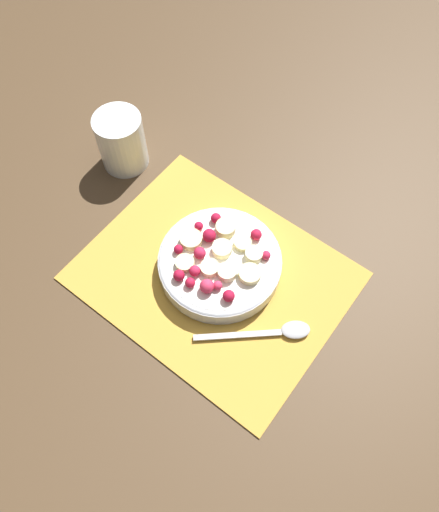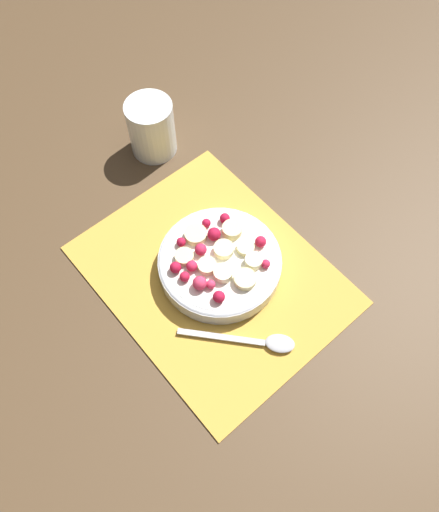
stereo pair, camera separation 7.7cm
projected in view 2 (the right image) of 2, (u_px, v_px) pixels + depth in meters
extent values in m
plane|color=#4C3823|center=(212.00, 275.00, 0.80)|extent=(3.00, 3.00, 0.00)
cube|color=gold|center=(212.00, 274.00, 0.80)|extent=(0.40, 0.32, 0.01)
cylinder|color=silver|center=(220.00, 263.00, 0.79)|extent=(0.19, 0.19, 0.03)
torus|color=silver|center=(220.00, 260.00, 0.78)|extent=(0.19, 0.19, 0.01)
cylinder|color=white|center=(220.00, 259.00, 0.77)|extent=(0.17, 0.17, 0.00)
cylinder|color=beige|center=(205.00, 264.00, 0.76)|extent=(0.03, 0.03, 0.01)
cylinder|color=#F4EAB7|center=(221.00, 275.00, 0.75)|extent=(0.04, 0.04, 0.01)
cylinder|color=beige|center=(246.00, 248.00, 0.78)|extent=(0.04, 0.04, 0.01)
cylinder|color=beige|center=(224.00, 249.00, 0.77)|extent=(0.04, 0.04, 0.01)
cylinder|color=beige|center=(232.00, 230.00, 0.79)|extent=(0.04, 0.04, 0.01)
cylinder|color=beige|center=(184.00, 257.00, 0.77)|extent=(0.04, 0.04, 0.01)
cylinder|color=beige|center=(196.00, 235.00, 0.79)|extent=(0.05, 0.05, 0.01)
cylinder|color=beige|center=(245.00, 279.00, 0.75)|extent=(0.05, 0.05, 0.01)
cylinder|color=#F4EAB7|center=(254.00, 261.00, 0.76)|extent=(0.04, 0.04, 0.01)
sphere|color=#B21433|center=(175.00, 267.00, 0.76)|extent=(0.02, 0.02, 0.02)
sphere|color=#DB3356|center=(211.00, 284.00, 0.74)|extent=(0.01, 0.01, 0.01)
sphere|color=#B21433|center=(214.00, 234.00, 0.78)|extent=(0.02, 0.02, 0.02)
sphere|color=#B21433|center=(181.00, 242.00, 0.78)|extent=(0.01, 0.01, 0.01)
sphere|color=#DB3356|center=(200.00, 283.00, 0.74)|extent=(0.02, 0.02, 0.02)
sphere|color=#D12347|center=(202.00, 249.00, 0.77)|extent=(0.02, 0.02, 0.02)
sphere|color=red|center=(261.00, 242.00, 0.78)|extent=(0.02, 0.02, 0.02)
sphere|color=#B21433|center=(206.00, 223.00, 0.80)|extent=(0.01, 0.01, 0.01)
sphere|color=#B21433|center=(219.00, 297.00, 0.73)|extent=(0.02, 0.02, 0.02)
sphere|color=#B21433|center=(225.00, 218.00, 0.80)|extent=(0.02, 0.02, 0.02)
sphere|color=#D12347|center=(266.00, 264.00, 0.76)|extent=(0.01, 0.01, 0.01)
sphere|color=red|center=(185.00, 277.00, 0.75)|extent=(0.02, 0.02, 0.02)
sphere|color=#D12347|center=(192.00, 266.00, 0.76)|extent=(0.02, 0.02, 0.02)
cube|color=#B2B2B7|center=(221.00, 337.00, 0.74)|extent=(0.11, 0.09, 0.00)
ellipsoid|color=#B2B2B7|center=(279.00, 345.00, 0.74)|extent=(0.05, 0.05, 0.01)
cylinder|color=white|center=(151.00, 128.00, 0.88)|extent=(0.08, 0.08, 0.10)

